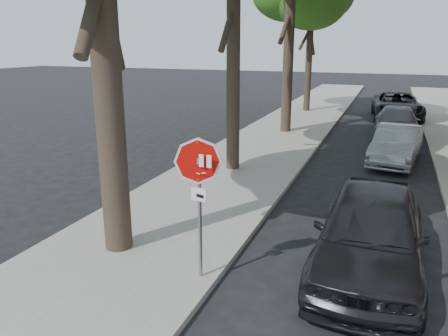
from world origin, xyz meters
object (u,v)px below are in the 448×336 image
at_px(car_d, 397,106).
at_px(stop_sign, 199,182).
at_px(car_a, 370,232).
at_px(car_b, 397,145).
at_px(car_c, 397,123).

bearing_deg(car_d, stop_sign, -104.49).
relative_size(car_a, car_b, 1.18).
height_order(stop_sign, car_b, stop_sign).
xyz_separation_m(car_c, car_d, (0.00, 5.44, 0.08)).
xyz_separation_m(car_b, car_d, (0.00, 10.16, 0.09)).
relative_size(stop_sign, car_d, 0.47).
bearing_deg(car_a, car_d, 89.37).
bearing_deg(car_c, car_b, -90.97).
bearing_deg(car_a, car_b, 87.68).
relative_size(stop_sign, car_c, 0.55).
height_order(car_a, car_b, car_a).
distance_m(car_c, car_d, 5.44).
xyz_separation_m(car_a, car_b, (0.47, 8.62, -0.15)).
bearing_deg(car_c, car_a, -92.99).
xyz_separation_m(stop_sign, car_c, (3.30, 14.87, -1.26)).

